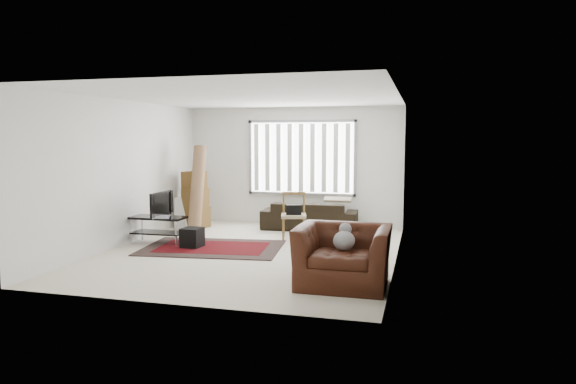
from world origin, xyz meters
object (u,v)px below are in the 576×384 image
object	(u,v)px
sofa	(310,211)
side_chair	(294,213)
moving_boxes	(195,202)
armchair	(343,251)
tv_stand	(158,224)

from	to	relation	value
sofa	side_chair	xyz separation A→B (m)	(-0.09, -1.09, 0.11)
moving_boxes	side_chair	world-z (taller)	moving_boxes
moving_boxes	armchair	bearing A→B (deg)	-43.33
sofa	tv_stand	bearing A→B (deg)	39.24
side_chair	armchair	world-z (taller)	armchair
sofa	armchair	distance (m)	4.33
side_chair	tv_stand	bearing A→B (deg)	-168.48
side_chair	armchair	size ratio (longest dim) A/B	0.73
side_chair	armchair	bearing A→B (deg)	-78.23
tv_stand	moving_boxes	distance (m)	1.80
moving_boxes	sofa	bearing A→B (deg)	9.80
side_chair	armchair	distance (m)	3.35
tv_stand	side_chair	xyz separation A→B (m)	(2.37, 1.13, 0.13)
tv_stand	armchair	xyz separation A→B (m)	(3.83, -1.89, 0.10)
tv_stand	armchair	bearing A→B (deg)	-26.29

